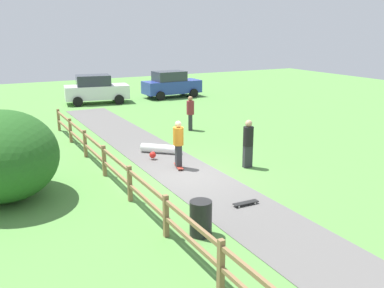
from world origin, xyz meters
name	(u,v)px	position (x,y,z in m)	size (l,w,h in m)	color
ground_plane	(188,175)	(0.00, 0.00, 0.00)	(60.00, 60.00, 0.00)	#568E42
asphalt_path	(188,175)	(0.00, 0.00, 0.01)	(2.40, 28.00, 0.02)	#605E5B
wooden_fence	(116,168)	(-2.60, 0.00, 0.67)	(0.12, 18.12, 1.10)	olive
bush_large	(3,155)	(-5.83, 0.74, 1.34)	(3.25, 3.90, 2.69)	#23561E
trash_bin	(201,218)	(-1.80, -4.18, 0.45)	(0.56, 0.56, 0.90)	black
skater_riding	(178,142)	(0.04, 0.82, 1.00)	(0.46, 0.82, 1.76)	#B23326
skater_fallen	(160,149)	(0.19, 2.87, 0.20)	(1.48, 1.49, 0.36)	white
skateboard_loose	(246,203)	(0.25, -3.20, 0.09)	(0.80, 0.21, 0.08)	black
bystander_maroon	(190,112)	(3.27, 6.01, 0.95)	(0.51, 0.51, 1.73)	#2D2D33
bystander_black	(248,141)	(2.35, -0.27, 0.99)	(0.43, 0.43, 1.79)	#2D2D33
parked_car_blue	(171,84)	(6.94, 16.03, 0.96)	(4.23, 2.07, 1.92)	#283D99
parked_car_white	(96,89)	(1.31, 16.04, 0.96)	(4.42, 2.52, 1.92)	silver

